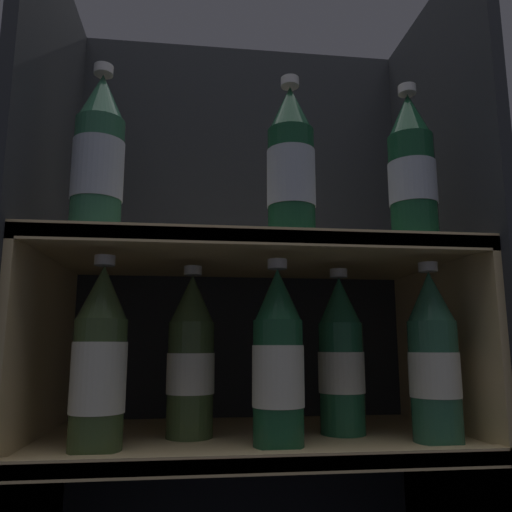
# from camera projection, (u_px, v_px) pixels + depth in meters

# --- Properties ---
(fridge_back_wall) EXTENTS (0.71, 0.02, 1.02)m
(fridge_back_wall) POSITION_uv_depth(u_px,v_px,m) (242.00, 280.00, 1.02)
(fridge_back_wall) COLOR #23262B
(fridge_back_wall) RESTS_ON ground_plane
(fridge_side_left) EXTENTS (0.02, 0.39, 1.02)m
(fridge_side_left) POSITION_uv_depth(u_px,v_px,m) (38.00, 261.00, 0.80)
(fridge_side_left) COLOR #23262B
(fridge_side_left) RESTS_ON ground_plane
(fridge_side_right) EXTENTS (0.02, 0.39, 1.02)m
(fridge_side_right) POSITION_uv_depth(u_px,v_px,m) (446.00, 269.00, 0.88)
(fridge_side_right) COLOR #23262B
(fridge_side_right) RESTS_ON ground_plane
(shelf_lower) EXTENTS (0.67, 0.35, 0.25)m
(shelf_lower) POSITION_uv_depth(u_px,v_px,m) (253.00, 464.00, 0.77)
(shelf_lower) COLOR #DBBC84
(shelf_lower) RESTS_ON ground_plane
(shelf_upper) EXTENTS (0.67, 0.35, 0.54)m
(shelf_upper) POSITION_uv_depth(u_px,v_px,m) (253.00, 336.00, 0.81)
(shelf_upper) COLOR #DBBC84
(shelf_upper) RESTS_ON ground_plane
(bottle_upper_front_0) EXTENTS (0.07, 0.07, 0.26)m
(bottle_upper_front_0) POSITION_uv_depth(u_px,v_px,m) (99.00, 158.00, 0.72)
(bottle_upper_front_0) COLOR #285B42
(bottle_upper_front_0) RESTS_ON shelf_upper
(bottle_upper_front_1) EXTENTS (0.07, 0.07, 0.26)m
(bottle_upper_front_1) POSITION_uv_depth(u_px,v_px,m) (291.00, 167.00, 0.76)
(bottle_upper_front_1) COLOR #144228
(bottle_upper_front_1) RESTS_ON shelf_upper
(bottle_upper_front_2) EXTENTS (0.07, 0.07, 0.26)m
(bottle_upper_front_2) POSITION_uv_depth(u_px,v_px,m) (412.00, 171.00, 0.78)
(bottle_upper_front_2) COLOR #144228
(bottle_upper_front_2) RESTS_ON shelf_upper
(bottle_lower_front_0) EXTENTS (0.07, 0.07, 0.26)m
(bottle_lower_front_0) POSITION_uv_depth(u_px,v_px,m) (99.00, 362.00, 0.68)
(bottle_lower_front_0) COLOR #384C28
(bottle_lower_front_0) RESTS_ON shelf_lower
(bottle_lower_front_1) EXTENTS (0.07, 0.07, 0.26)m
(bottle_lower_front_1) POSITION_uv_depth(u_px,v_px,m) (278.00, 361.00, 0.71)
(bottle_lower_front_1) COLOR #194C2D
(bottle_lower_front_1) RESTS_ON shelf_lower
(bottle_lower_front_2) EXTENTS (0.07, 0.07, 0.26)m
(bottle_lower_front_2) POSITION_uv_depth(u_px,v_px,m) (434.00, 360.00, 0.73)
(bottle_lower_front_2) COLOR #285B42
(bottle_lower_front_2) RESTS_ON shelf_lower
(bottle_lower_back_0) EXTENTS (0.07, 0.07, 0.26)m
(bottle_lower_back_0) POSITION_uv_depth(u_px,v_px,m) (191.00, 359.00, 0.77)
(bottle_lower_back_0) COLOR #384C28
(bottle_lower_back_0) RESTS_ON shelf_lower
(bottle_lower_back_1) EXTENTS (0.07, 0.07, 0.26)m
(bottle_lower_back_1) POSITION_uv_depth(u_px,v_px,m) (341.00, 358.00, 0.80)
(bottle_lower_back_1) COLOR #1E5638
(bottle_lower_back_1) RESTS_ON shelf_lower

